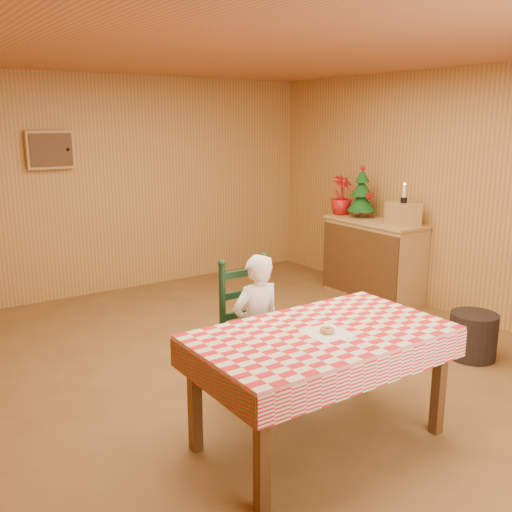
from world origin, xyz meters
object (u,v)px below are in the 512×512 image
(dining_table, at_px, (321,343))
(ladder_chair, at_px, (252,333))
(storage_bin, at_px, (473,336))
(shelf_unit, at_px, (374,259))
(seated_child, at_px, (256,328))
(crate, at_px, (403,214))
(christmas_tree, at_px, (362,194))

(dining_table, relative_size, ladder_chair, 1.53)
(ladder_chair, xyz_separation_m, storage_bin, (2.01, -0.52, -0.30))
(dining_table, xyz_separation_m, shelf_unit, (2.62, 2.08, -0.22))
(seated_child, distance_m, storage_bin, 2.10)
(crate, bearing_deg, storage_bin, -113.45)
(seated_child, relative_size, shelf_unit, 0.91)
(dining_table, height_order, shelf_unit, shelf_unit)
(dining_table, distance_m, shelf_unit, 3.35)
(ladder_chair, xyz_separation_m, seated_child, (0.00, -0.06, 0.06))
(dining_table, distance_m, crate, 3.14)
(seated_child, xyz_separation_m, crate, (2.63, 0.95, 0.49))
(ladder_chair, bearing_deg, seated_child, -90.00)
(dining_table, xyz_separation_m, storage_bin, (2.01, 0.27, -0.48))
(crate, bearing_deg, shelf_unit, 91.23)
(dining_table, distance_m, storage_bin, 2.09)
(shelf_unit, distance_m, christmas_tree, 0.79)
(seated_child, bearing_deg, crate, -160.12)
(seated_child, bearing_deg, christmas_tree, -148.66)
(shelf_unit, bearing_deg, seated_child, -152.73)
(crate, height_order, christmas_tree, christmas_tree)
(dining_table, xyz_separation_m, crate, (2.63, 1.68, 0.37))
(ladder_chair, bearing_deg, christmas_tree, 30.42)
(seated_child, bearing_deg, dining_table, 90.00)
(seated_child, height_order, christmas_tree, christmas_tree)
(shelf_unit, xyz_separation_m, storage_bin, (-0.60, -1.81, -0.26))
(ladder_chair, bearing_deg, storage_bin, -14.46)
(ladder_chair, relative_size, shelf_unit, 0.87)
(shelf_unit, height_order, crate, crate)
(shelf_unit, relative_size, crate, 4.13)
(seated_child, bearing_deg, storage_bin, 167.07)
(christmas_tree, relative_size, storage_bin, 1.50)
(christmas_tree, bearing_deg, seated_child, -148.66)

